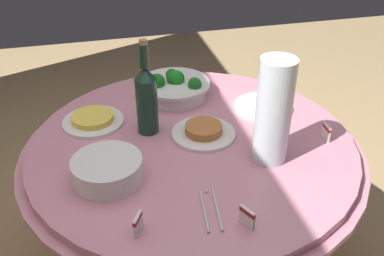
{
  "coord_description": "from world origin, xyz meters",
  "views": [
    {
      "loc": [
        -1.2,
        0.3,
        1.57
      ],
      "look_at": [
        0.0,
        0.0,
        0.79
      ],
      "focal_mm": 41.17,
      "sensor_mm": 36.0,
      "label": 1
    }
  ],
  "objects": [
    {
      "name": "food_plate_peanuts",
      "position": [
        0.02,
        -0.05,
        0.75
      ],
      "size": [
        0.22,
        0.22,
        0.04
      ],
      "color": "white",
      "rests_on": "buffet_table"
    },
    {
      "name": "food_plate_fried_egg",
      "position": [
        0.2,
        0.32,
        0.75
      ],
      "size": [
        0.22,
        0.22,
        0.03
      ],
      "color": "white",
      "rests_on": "buffet_table"
    },
    {
      "name": "decorative_fruit_vase",
      "position": [
        -0.16,
        -0.21,
        0.9
      ],
      "size": [
        0.11,
        0.11,
        0.34
      ],
      "color": "silver",
      "rests_on": "buffet_table"
    },
    {
      "name": "food_plate_rice",
      "position": [
        0.15,
        -0.32,
        0.75
      ],
      "size": [
        0.22,
        0.22,
        0.03
      ],
      "color": "white",
      "rests_on": "buffet_table"
    },
    {
      "name": "label_placard_mid",
      "position": [
        -0.1,
        -0.44,
        0.77
      ],
      "size": [
        0.05,
        0.01,
        0.05
      ],
      "color": "white",
      "rests_on": "buffet_table"
    },
    {
      "name": "serving_tongs",
      "position": [
        -0.34,
        0.03,
        0.74
      ],
      "size": [
        0.17,
        0.06,
        0.01
      ],
      "color": "silver",
      "rests_on": "buffet_table"
    },
    {
      "name": "label_placard_rear",
      "position": [
        -0.38,
        0.24,
        0.77
      ],
      "size": [
        0.05,
        0.03,
        0.05
      ],
      "color": "white",
      "rests_on": "buffet_table"
    },
    {
      "name": "plate_stack",
      "position": [
        -0.14,
        0.29,
        0.78
      ],
      "size": [
        0.21,
        0.21,
        0.07
      ],
      "color": "white",
      "rests_on": "buffet_table"
    },
    {
      "name": "broccoli_bowl",
      "position": [
        0.33,
        -0.01,
        0.78
      ],
      "size": [
        0.28,
        0.28,
        0.11
      ],
      "color": "white",
      "rests_on": "buffet_table"
    },
    {
      "name": "buffet_table",
      "position": [
        0.0,
        0.0,
        0.38
      ],
      "size": [
        1.16,
        1.16,
        0.74
      ],
      "color": "maroon",
      "rests_on": "ground_plane"
    },
    {
      "name": "wine_bottle",
      "position": [
        0.1,
        0.13,
        0.87
      ],
      "size": [
        0.07,
        0.07,
        0.34
      ],
      "color": "#163726",
      "rests_on": "buffet_table"
    },
    {
      "name": "label_placard_front",
      "position": [
        -0.42,
        -0.04,
        0.77
      ],
      "size": [
        0.05,
        0.03,
        0.05
      ],
      "color": "white",
      "rests_on": "buffet_table"
    }
  ]
}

